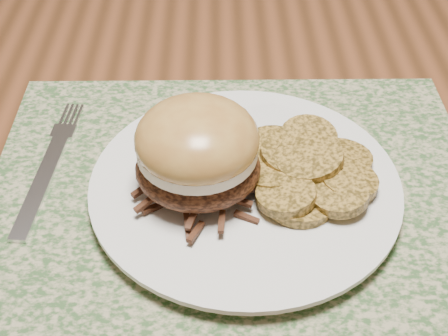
# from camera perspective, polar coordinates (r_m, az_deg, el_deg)

# --- Properties ---
(dining_table) EXTENTS (1.50, 0.90, 0.75)m
(dining_table) POSITION_cam_1_polar(r_m,az_deg,el_deg) (0.83, 2.35, 6.78)
(dining_table) COLOR brown
(dining_table) RESTS_ON ground
(placemat) EXTENTS (0.45, 0.33, 0.00)m
(placemat) POSITION_cam_1_polar(r_m,az_deg,el_deg) (0.58, 0.98, -1.40)
(placemat) COLOR #35572C
(placemat) RESTS_ON dining_table
(dinner_plate) EXTENTS (0.26, 0.26, 0.02)m
(dinner_plate) POSITION_cam_1_polar(r_m,az_deg,el_deg) (0.56, 1.93, -1.77)
(dinner_plate) COLOR white
(dinner_plate) RESTS_ON placemat
(pork_sandwich) EXTENTS (0.11, 0.11, 0.08)m
(pork_sandwich) POSITION_cam_1_polar(r_m,az_deg,el_deg) (0.52, -2.45, 1.56)
(pork_sandwich) COLOR black
(pork_sandwich) RESTS_ON dinner_plate
(roasted_potatoes) EXTENTS (0.14, 0.15, 0.03)m
(roasted_potatoes) POSITION_cam_1_polar(r_m,az_deg,el_deg) (0.55, 7.46, -0.04)
(roasted_potatoes) COLOR olive
(roasted_potatoes) RESTS_ON dinner_plate
(fork) EXTENTS (0.03, 0.19, 0.00)m
(fork) POSITION_cam_1_polar(r_m,az_deg,el_deg) (0.61, -15.64, 0.34)
(fork) COLOR silver
(fork) RESTS_ON placemat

